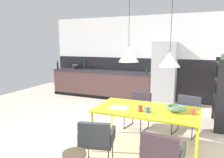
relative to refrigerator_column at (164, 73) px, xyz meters
name	(u,v)px	position (x,y,z in m)	size (l,w,h in m)	color
ground_plane	(89,141)	(-0.90, -3.15, -0.95)	(9.28, 9.28, 0.00)	beige
back_wall_splashback_dark	(139,78)	(-0.90, 0.36, -0.27)	(6.27, 0.12, 1.36)	black
back_wall_panel_upper	(139,37)	(-0.90, 0.36, 1.09)	(6.27, 0.12, 1.36)	white
kitchen_counter	(101,84)	(-2.13, 0.00, -0.49)	(3.55, 0.63, 0.92)	#513635
refrigerator_column	(164,73)	(0.00, 0.00, 0.00)	(0.70, 0.60, 1.90)	#ADAFB2
dining_table	(146,111)	(0.18, -3.05, -0.25)	(1.73, 0.94, 0.73)	yellow
armchair_head_of_table	(138,106)	(-0.20, -2.14, -0.45)	(0.57, 0.56, 0.78)	#363237
armchair_near_window	(96,137)	(-0.35, -3.90, -0.46)	(0.57, 0.57, 0.75)	#363237
armchair_by_stool	(187,110)	(0.79, -2.08, -0.44)	(0.58, 0.57, 0.77)	#363237
armchair_far_side	(162,153)	(0.61, -4.00, -0.45)	(0.53, 0.52, 0.78)	#363237
fruit_bowl	(176,108)	(0.66, -3.01, -0.15)	(0.32, 0.32, 0.09)	#4C704C
open_book	(119,108)	(-0.27, -3.18, -0.21)	(0.30, 0.23, 0.02)	white
mug_tall_blue	(148,110)	(0.25, -3.24, -0.17)	(0.11, 0.07, 0.09)	#335B93
mug_dark_espresso	(140,108)	(0.12, -3.23, -0.16)	(0.12, 0.07, 0.10)	#B23D33
mug_short_terracotta	(193,112)	(0.93, -3.06, -0.17)	(0.12, 0.08, 0.09)	#B23D33
cooking_pot	(75,67)	(-3.23, 0.10, 0.05)	(0.21, 0.21, 0.17)	black
bottle_spice_small	(85,65)	(-2.90, 0.21, 0.11)	(0.06, 0.06, 0.34)	#0F3319
bottle_oil_tall	(147,71)	(-0.50, -0.18, 0.07)	(0.06, 0.06, 0.26)	#0F3319
bottle_wine_green	(58,66)	(-3.78, -0.21, 0.10)	(0.07, 0.07, 0.31)	#0F3319
side_stool	(74,156)	(-0.44, -4.34, -0.54)	(0.31, 0.31, 0.45)	#4C3D2D
open_shelf_unit	(223,90)	(1.48, -1.38, -0.12)	(0.30, 0.97, 1.62)	black
pendant_lamp_over_table_near	(129,54)	(-0.16, -3.01, 0.71)	(0.35, 0.35, 1.15)	black
pendant_lamp_over_table_far	(170,59)	(0.53, -3.02, 0.64)	(0.33, 0.33, 1.21)	black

